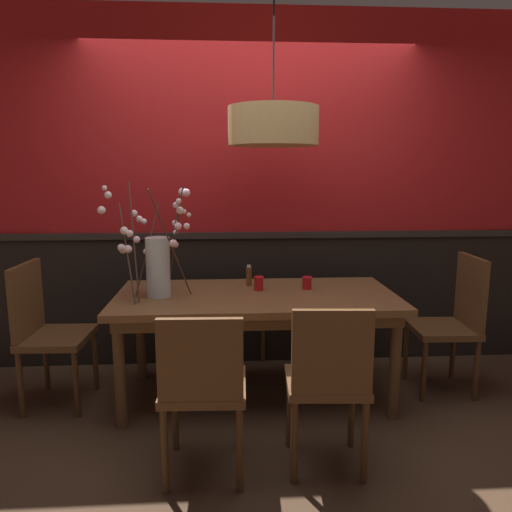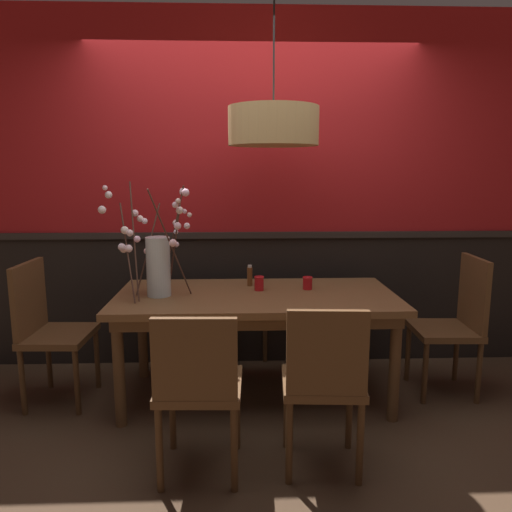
{
  "view_description": "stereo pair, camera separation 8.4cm",
  "coord_description": "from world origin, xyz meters",
  "px_view_note": "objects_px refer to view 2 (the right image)",
  "views": [
    {
      "loc": [
        -0.2,
        -3.15,
        1.55
      ],
      "look_at": [
        0.0,
        0.0,
        0.99
      ],
      "focal_mm": 33.89,
      "sensor_mm": 36.0,
      "label": 1
    },
    {
      "loc": [
        -0.12,
        -3.16,
        1.55
      ],
      "look_at": [
        0.0,
        0.0,
        0.99
      ],
      "focal_mm": 33.89,
      "sensor_mm": 36.0,
      "label": 2
    }
  ],
  "objects_px": {
    "chair_head_east_end": "(456,319)",
    "chair_far_side_right": "(284,291)",
    "dining_table": "(256,305)",
    "condiment_bottle": "(250,276)",
    "chair_head_west_end": "(47,325)",
    "vase_with_blossoms": "(157,262)",
    "chair_far_side_left": "(214,293)",
    "chair_near_side_left": "(198,383)",
    "chair_near_side_right": "(324,379)",
    "pendant_lamp": "(273,126)",
    "candle_holder_nearer_edge": "(308,283)",
    "candle_holder_nearer_center": "(259,283)"
  },
  "relations": [
    {
      "from": "chair_near_side_right",
      "to": "candle_holder_nearer_edge",
      "type": "relative_size",
      "value": 10.16
    },
    {
      "from": "chair_head_west_end",
      "to": "vase_with_blossoms",
      "type": "distance_m",
      "value": 0.86
    },
    {
      "from": "dining_table",
      "to": "condiment_bottle",
      "type": "distance_m",
      "value": 0.28
    },
    {
      "from": "chair_near_side_right",
      "to": "candle_holder_nearer_center",
      "type": "distance_m",
      "value": 1.05
    },
    {
      "from": "chair_far_side_left",
      "to": "chair_near_side_right",
      "type": "relative_size",
      "value": 1.02
    },
    {
      "from": "chair_near_side_left",
      "to": "vase_with_blossoms",
      "type": "height_order",
      "value": "vase_with_blossoms"
    },
    {
      "from": "chair_near_side_left",
      "to": "chair_head_west_end",
      "type": "bearing_deg",
      "value": 140.6
    },
    {
      "from": "chair_far_side_right",
      "to": "chair_head_west_end",
      "type": "relative_size",
      "value": 1.0
    },
    {
      "from": "chair_near_side_right",
      "to": "vase_with_blossoms",
      "type": "relative_size",
      "value": 1.21
    },
    {
      "from": "chair_near_side_right",
      "to": "chair_far_side_right",
      "type": "height_order",
      "value": "chair_far_side_right"
    },
    {
      "from": "dining_table",
      "to": "pendant_lamp",
      "type": "height_order",
      "value": "pendant_lamp"
    },
    {
      "from": "chair_head_east_end",
      "to": "chair_head_west_end",
      "type": "bearing_deg",
      "value": -179.37
    },
    {
      "from": "chair_far_side_left",
      "to": "chair_near_side_right",
      "type": "bearing_deg",
      "value": -69.89
    },
    {
      "from": "chair_near_side_left",
      "to": "chair_head_west_end",
      "type": "relative_size",
      "value": 0.92
    },
    {
      "from": "candle_holder_nearer_center",
      "to": "chair_near_side_right",
      "type": "bearing_deg",
      "value": -73.71
    },
    {
      "from": "vase_with_blossoms",
      "to": "chair_far_side_left",
      "type": "bearing_deg",
      "value": 70.18
    },
    {
      "from": "chair_near_side_left",
      "to": "candle_holder_nearer_center",
      "type": "distance_m",
      "value": 1.08
    },
    {
      "from": "chair_far_side_right",
      "to": "candle_holder_nearer_center",
      "type": "height_order",
      "value": "chair_far_side_right"
    },
    {
      "from": "chair_near_side_left",
      "to": "chair_near_side_right",
      "type": "bearing_deg",
      "value": 0.99
    },
    {
      "from": "candle_holder_nearer_edge",
      "to": "candle_holder_nearer_center",
      "type": "bearing_deg",
      "value": -177.02
    },
    {
      "from": "chair_far_side_right",
      "to": "chair_head_west_end",
      "type": "bearing_deg",
      "value": -152.25
    },
    {
      "from": "dining_table",
      "to": "chair_near_side_right",
      "type": "distance_m",
      "value": 0.95
    },
    {
      "from": "chair_near_side_right",
      "to": "candle_holder_nearer_center",
      "type": "xyz_separation_m",
      "value": [
        -0.28,
        0.97,
        0.27
      ]
    },
    {
      "from": "chair_far_side_left",
      "to": "chair_head_west_end",
      "type": "distance_m",
      "value": 1.38
    },
    {
      "from": "chair_head_west_end",
      "to": "candle_holder_nearer_edge",
      "type": "height_order",
      "value": "chair_head_west_end"
    },
    {
      "from": "chair_near_side_left",
      "to": "chair_head_east_end",
      "type": "relative_size",
      "value": 0.91
    },
    {
      "from": "dining_table",
      "to": "chair_far_side_left",
      "type": "relative_size",
      "value": 2.01
    },
    {
      "from": "chair_far_side_right",
      "to": "condiment_bottle",
      "type": "distance_m",
      "value": 0.77
    },
    {
      "from": "chair_far_side_left",
      "to": "condiment_bottle",
      "type": "height_order",
      "value": "chair_far_side_left"
    },
    {
      "from": "candle_holder_nearer_center",
      "to": "pendant_lamp",
      "type": "relative_size",
      "value": 0.09
    },
    {
      "from": "dining_table",
      "to": "condiment_bottle",
      "type": "xyz_separation_m",
      "value": [
        -0.04,
        0.23,
        0.15
      ]
    },
    {
      "from": "chair_far_side_left",
      "to": "chair_head_east_end",
      "type": "height_order",
      "value": "chair_head_east_end"
    },
    {
      "from": "chair_far_side_left",
      "to": "chair_near_side_right",
      "type": "height_order",
      "value": "chair_far_side_left"
    },
    {
      "from": "chair_head_east_end",
      "to": "chair_far_side_right",
      "type": "height_order",
      "value": "chair_head_east_end"
    },
    {
      "from": "chair_near_side_left",
      "to": "chair_head_west_end",
      "type": "xyz_separation_m",
      "value": [
        -1.08,
        0.89,
        0.03
      ]
    },
    {
      "from": "condiment_bottle",
      "to": "chair_far_side_right",
      "type": "bearing_deg",
      "value": 64.1
    },
    {
      "from": "chair_far_side_left",
      "to": "vase_with_blossoms",
      "type": "distance_m",
      "value": 1.04
    },
    {
      "from": "vase_with_blossoms",
      "to": "candle_holder_nearer_edge",
      "type": "bearing_deg",
      "value": 7.53
    },
    {
      "from": "chair_near_side_right",
      "to": "dining_table",
      "type": "bearing_deg",
      "value": 109.27
    },
    {
      "from": "chair_near_side_right",
      "to": "vase_with_blossoms",
      "type": "height_order",
      "value": "vase_with_blossoms"
    },
    {
      "from": "candle_holder_nearer_center",
      "to": "pendant_lamp",
      "type": "distance_m",
      "value": 1.05
    },
    {
      "from": "chair_head_east_end",
      "to": "candle_holder_nearer_edge",
      "type": "xyz_separation_m",
      "value": [
        -1.03,
        0.09,
        0.25
      ]
    },
    {
      "from": "chair_head_east_end",
      "to": "vase_with_blossoms",
      "type": "xyz_separation_m",
      "value": [
        -2.05,
        -0.05,
        0.43
      ]
    },
    {
      "from": "dining_table",
      "to": "chair_near_side_right",
      "type": "xyz_separation_m",
      "value": [
        0.31,
        -0.88,
        -0.14
      ]
    },
    {
      "from": "dining_table",
      "to": "chair_near_side_left",
      "type": "bearing_deg",
      "value": -109.77
    },
    {
      "from": "dining_table",
      "to": "chair_head_west_end",
      "type": "relative_size",
      "value": 1.95
    },
    {
      "from": "chair_head_west_end",
      "to": "vase_with_blossoms",
      "type": "relative_size",
      "value": 1.29
    },
    {
      "from": "dining_table",
      "to": "candle_holder_nearer_center",
      "type": "xyz_separation_m",
      "value": [
        0.02,
        0.09,
        0.13
      ]
    },
    {
      "from": "candle_holder_nearer_edge",
      "to": "chair_head_east_end",
      "type": "bearing_deg",
      "value": -4.73
    },
    {
      "from": "dining_table",
      "to": "chair_far_side_right",
      "type": "xyz_separation_m",
      "value": [
        0.28,
        0.87,
        -0.12
      ]
    }
  ]
}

